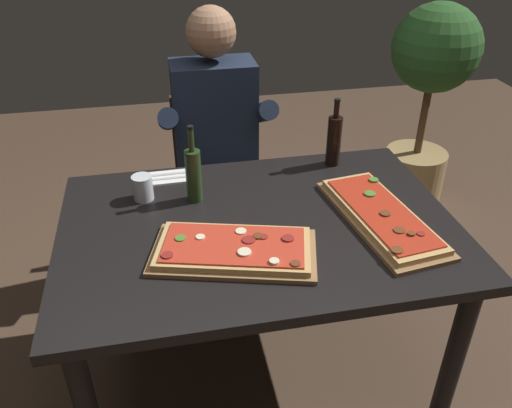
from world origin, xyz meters
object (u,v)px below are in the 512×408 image
at_px(dining_table, 259,245).
at_px(oil_bottle_amber, 334,140).
at_px(tumbler_near_camera, 143,189).
at_px(wine_bottle_dark, 194,174).
at_px(pizza_rectangular_left, 381,216).
at_px(seated_diner, 217,138).
at_px(pizza_rectangular_front, 234,250).
at_px(potted_plant_corner, 428,93).
at_px(diner_chair, 216,173).

bearing_deg(dining_table, oil_bottle_amber, 43.73).
relative_size(dining_table, tumbler_near_camera, 14.48).
relative_size(dining_table, wine_bottle_dark, 4.62).
height_order(pizza_rectangular_left, tumbler_near_camera, tumbler_near_camera).
bearing_deg(seated_diner, wine_bottle_dark, -106.19).
height_order(pizza_rectangular_left, seated_diner, seated_diner).
distance_m(pizza_rectangular_left, tumbler_near_camera, 0.89).
bearing_deg(pizza_rectangular_left, pizza_rectangular_front, -170.38).
bearing_deg(potted_plant_corner, pizza_rectangular_left, -123.79).
height_order(tumbler_near_camera, diner_chair, diner_chair).
distance_m(seated_diner, potted_plant_corner, 1.31).
bearing_deg(wine_bottle_dark, diner_chair, 76.68).
xyz_separation_m(oil_bottle_amber, tumbler_near_camera, (-0.80, -0.13, -0.07)).
relative_size(pizza_rectangular_front, potted_plant_corner, 0.47).
bearing_deg(diner_chair, pizza_rectangular_left, -62.39).
distance_m(dining_table, wine_bottle_dark, 0.36).
relative_size(pizza_rectangular_left, oil_bottle_amber, 2.11).
bearing_deg(potted_plant_corner, pizza_rectangular_front, -136.59).
xyz_separation_m(tumbler_near_camera, potted_plant_corner, (1.60, 0.84, -0.04)).
bearing_deg(potted_plant_corner, diner_chair, -169.46).
distance_m(pizza_rectangular_left, potted_plant_corner, 1.39).
relative_size(tumbler_near_camera, diner_chair, 0.11).
height_order(wine_bottle_dark, oil_bottle_amber, wine_bottle_dark).
relative_size(wine_bottle_dark, tumbler_near_camera, 3.13).
relative_size(pizza_rectangular_front, oil_bottle_amber, 2.00).
relative_size(dining_table, seated_diner, 1.05).
height_order(seated_diner, potted_plant_corner, seated_diner).
xyz_separation_m(pizza_rectangular_front, tumbler_near_camera, (-0.28, 0.41, 0.02)).
height_order(pizza_rectangular_front, oil_bottle_amber, oil_bottle_amber).
bearing_deg(wine_bottle_dark, pizza_rectangular_left, -23.26).
bearing_deg(pizza_rectangular_front, tumbler_near_camera, 124.34).
distance_m(pizza_rectangular_front, tumbler_near_camera, 0.50).
relative_size(wine_bottle_dark, seated_diner, 0.23).
bearing_deg(tumbler_near_camera, dining_table, -32.35).
distance_m(dining_table, pizza_rectangular_left, 0.45).
xyz_separation_m(pizza_rectangular_left, oil_bottle_amber, (-0.03, 0.45, 0.09)).
height_order(wine_bottle_dark, diner_chair, wine_bottle_dark).
bearing_deg(oil_bottle_amber, pizza_rectangular_front, -133.44).
xyz_separation_m(pizza_rectangular_front, wine_bottle_dark, (-0.09, 0.37, 0.09)).
height_order(diner_chair, potted_plant_corner, potted_plant_corner).
xyz_separation_m(pizza_rectangular_left, potted_plant_corner, (0.77, 1.16, -0.01)).
bearing_deg(pizza_rectangular_front, wine_bottle_dark, 103.78).
height_order(pizza_rectangular_front, diner_chair, diner_chair).
distance_m(dining_table, pizza_rectangular_front, 0.23).
bearing_deg(seated_diner, tumbler_near_camera, -125.49).
relative_size(pizza_rectangular_left, tumbler_near_camera, 6.35).
bearing_deg(oil_bottle_amber, wine_bottle_dark, -163.71).
xyz_separation_m(seated_diner, potted_plant_corner, (1.26, 0.35, 0.00)).
relative_size(pizza_rectangular_front, diner_chair, 0.67).
bearing_deg(tumbler_near_camera, wine_bottle_dark, -13.33).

